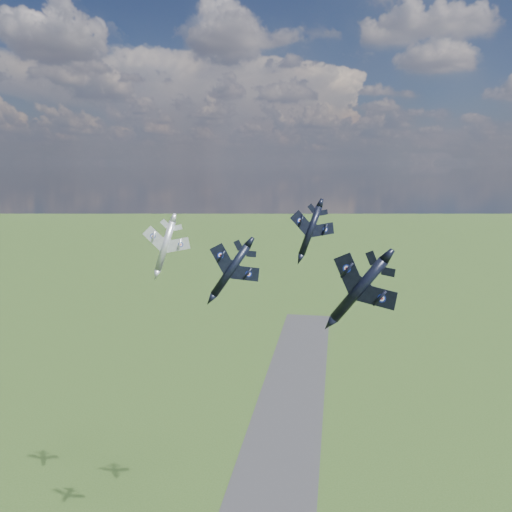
% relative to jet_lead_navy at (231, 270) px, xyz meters
% --- Properties ---
extents(jet_lead_navy, '(12.12, 15.84, 8.43)m').
position_rel_jet_lead_navy_xyz_m(jet_lead_navy, '(0.00, 0.00, 0.00)').
color(jet_lead_navy, black).
extents(jet_right_navy, '(14.09, 16.95, 8.61)m').
position_rel_jet_lead_navy_xyz_m(jet_right_navy, '(21.24, -19.18, 2.21)').
color(jet_right_navy, black).
extents(jet_high_navy, '(13.84, 15.92, 5.88)m').
position_rel_jet_lead_navy_xyz_m(jet_high_navy, '(13.20, 10.95, 5.87)').
color(jet_high_navy, black).
extents(jet_left_silver, '(14.81, 17.48, 6.35)m').
position_rel_jet_lead_navy_xyz_m(jet_left_silver, '(-17.63, 15.91, 1.25)').
color(jet_left_silver, '#A5A8AF').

